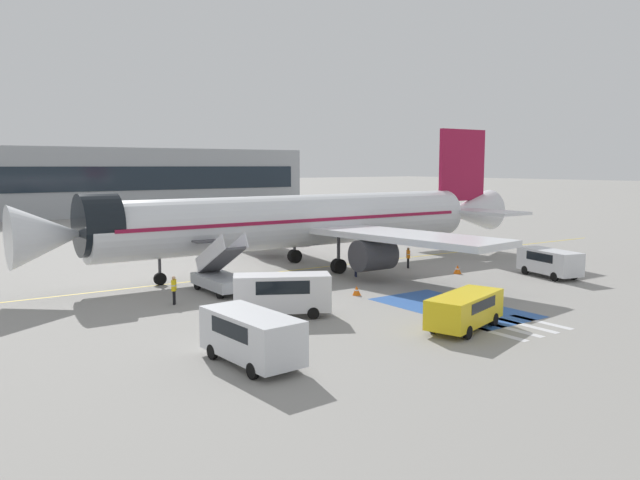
{
  "coord_description": "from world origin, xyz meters",
  "views": [
    {
      "loc": [
        -24.65,
        -40.4,
        8.03
      ],
      "look_at": [
        2.63,
        -2.16,
        2.4
      ],
      "focal_mm": 35.0,
      "sensor_mm": 36.0,
      "label": 1
    }
  ],
  "objects_px": {
    "airliner": "(305,221)",
    "ground_crew_0": "(408,256)",
    "service_van_3": "(550,261)",
    "service_van_1": "(251,334)",
    "traffic_cone_1": "(364,268)",
    "traffic_cone_2": "(357,290)",
    "service_van_0": "(465,308)",
    "ground_crew_1": "(356,262)",
    "ground_crew_2": "(174,288)",
    "fuel_tanker": "(270,222)",
    "boarding_stairs_forward": "(221,277)",
    "service_van_2": "(282,291)",
    "traffic_cone_0": "(457,269)"
  },
  "relations": [
    {
      "from": "airliner",
      "to": "ground_crew_0",
      "type": "bearing_deg",
      "value": -121.67
    },
    {
      "from": "service_van_3",
      "to": "service_van_1",
      "type": "bearing_deg",
      "value": -156.52
    },
    {
      "from": "traffic_cone_1",
      "to": "traffic_cone_2",
      "type": "xyz_separation_m",
      "value": [
        -6.01,
        -6.52,
        0.06
      ]
    },
    {
      "from": "service_van_0",
      "to": "service_van_1",
      "type": "relative_size",
      "value": 1.06
    },
    {
      "from": "ground_crew_0",
      "to": "ground_crew_1",
      "type": "relative_size",
      "value": 0.89
    },
    {
      "from": "ground_crew_0",
      "to": "traffic_cone_1",
      "type": "xyz_separation_m",
      "value": [
        -3.75,
        0.84,
        -0.7
      ]
    },
    {
      "from": "traffic_cone_2",
      "to": "service_van_1",
      "type": "bearing_deg",
      "value": -146.01
    },
    {
      "from": "service_van_3",
      "to": "traffic_cone_2",
      "type": "height_order",
      "value": "service_van_3"
    },
    {
      "from": "service_van_1",
      "to": "service_van_0",
      "type": "bearing_deg",
      "value": 170.2
    },
    {
      "from": "ground_crew_2",
      "to": "service_van_0",
      "type": "bearing_deg",
      "value": 69.52
    },
    {
      "from": "service_van_0",
      "to": "traffic_cone_2",
      "type": "xyz_separation_m",
      "value": [
        0.76,
        9.41,
        -0.78
      ]
    },
    {
      "from": "service_van_3",
      "to": "traffic_cone_2",
      "type": "distance_m",
      "value": 15.69
    },
    {
      "from": "fuel_tanker",
      "to": "service_van_0",
      "type": "bearing_deg",
      "value": -111.23
    },
    {
      "from": "fuel_tanker",
      "to": "traffic_cone_1",
      "type": "bearing_deg",
      "value": -106.97
    },
    {
      "from": "boarding_stairs_forward",
      "to": "service_van_2",
      "type": "distance_m",
      "value": 7.69
    },
    {
      "from": "fuel_tanker",
      "to": "airliner",
      "type": "bearing_deg",
      "value": -117.3
    },
    {
      "from": "ground_crew_0",
      "to": "ground_crew_1",
      "type": "xyz_separation_m",
      "value": [
        -5.76,
        -0.61,
        0.13
      ]
    },
    {
      "from": "service_van_1",
      "to": "traffic_cone_2",
      "type": "xyz_separation_m",
      "value": [
        11.99,
        8.08,
        -0.97
      ]
    },
    {
      "from": "fuel_tanker",
      "to": "traffic_cone_2",
      "type": "bearing_deg",
      "value": -115.0
    },
    {
      "from": "traffic_cone_0",
      "to": "traffic_cone_1",
      "type": "relative_size",
      "value": 1.42
    },
    {
      "from": "service_van_1",
      "to": "ground_crew_2",
      "type": "height_order",
      "value": "service_van_1"
    },
    {
      "from": "service_van_2",
      "to": "traffic_cone_1",
      "type": "xyz_separation_m",
      "value": [
        12.7,
        8.48,
        -1.12
      ]
    },
    {
      "from": "ground_crew_2",
      "to": "airliner",
      "type": "bearing_deg",
      "value": 148.61
    },
    {
      "from": "traffic_cone_1",
      "to": "service_van_2",
      "type": "bearing_deg",
      "value": -146.28
    },
    {
      "from": "ground_crew_0",
      "to": "service_van_2",
      "type": "bearing_deg",
      "value": 146.19
    },
    {
      "from": "ground_crew_2",
      "to": "traffic_cone_2",
      "type": "xyz_separation_m",
      "value": [
        10.27,
        -4.11,
        -0.67
      ]
    },
    {
      "from": "ground_crew_1",
      "to": "service_van_3",
      "type": "bearing_deg",
      "value": -102.61
    },
    {
      "from": "boarding_stairs_forward",
      "to": "fuel_tanker",
      "type": "height_order",
      "value": "boarding_stairs_forward"
    },
    {
      "from": "service_van_0",
      "to": "service_van_2",
      "type": "relative_size",
      "value": 1.01
    },
    {
      "from": "boarding_stairs_forward",
      "to": "service_van_0",
      "type": "height_order",
      "value": "boarding_stairs_forward"
    },
    {
      "from": "ground_crew_0",
      "to": "boarding_stairs_forward",
      "type": "bearing_deg",
      "value": 121.14
    },
    {
      "from": "service_van_2",
      "to": "ground_crew_0",
      "type": "bearing_deg",
      "value": 143.52
    },
    {
      "from": "fuel_tanker",
      "to": "service_van_2",
      "type": "xyz_separation_m",
      "value": [
        -17.96,
        -31.27,
        -0.43
      ]
    },
    {
      "from": "service_van_0",
      "to": "ground_crew_2",
      "type": "relative_size",
      "value": 3.21
    },
    {
      "from": "service_van_2",
      "to": "traffic_cone_0",
      "type": "distance_m",
      "value": 18.11
    },
    {
      "from": "service_van_0",
      "to": "ground_crew_2",
      "type": "height_order",
      "value": "service_van_0"
    },
    {
      "from": "traffic_cone_1",
      "to": "ground_crew_0",
      "type": "bearing_deg",
      "value": -12.69
    },
    {
      "from": "airliner",
      "to": "traffic_cone_1",
      "type": "bearing_deg",
      "value": -138.15
    },
    {
      "from": "airliner",
      "to": "ground_crew_1",
      "type": "height_order",
      "value": "airliner"
    },
    {
      "from": "service_van_2",
      "to": "ground_crew_0",
      "type": "distance_m",
      "value": 18.14
    },
    {
      "from": "boarding_stairs_forward",
      "to": "service_van_3",
      "type": "xyz_separation_m",
      "value": [
        21.8,
        -8.84,
        0.21
      ]
    },
    {
      "from": "service_van_3",
      "to": "traffic_cone_0",
      "type": "xyz_separation_m",
      "value": [
        -4.34,
        4.81,
        -0.86
      ]
    },
    {
      "from": "ground_crew_1",
      "to": "traffic_cone_2",
      "type": "height_order",
      "value": "ground_crew_1"
    },
    {
      "from": "airliner",
      "to": "ground_crew_2",
      "type": "relative_size",
      "value": 24.98
    },
    {
      "from": "service_van_3",
      "to": "service_van_0",
      "type": "bearing_deg",
      "value": -145.47
    },
    {
      "from": "traffic_cone_2",
      "to": "ground_crew_0",
      "type": "bearing_deg",
      "value": 30.2
    },
    {
      "from": "ground_crew_0",
      "to": "fuel_tanker",
      "type": "bearing_deg",
      "value": 27.63
    },
    {
      "from": "boarding_stairs_forward",
      "to": "ground_crew_1",
      "type": "xyz_separation_m",
      "value": [
        10.45,
        -0.65,
        0.08
      ]
    },
    {
      "from": "service_van_2",
      "to": "ground_crew_2",
      "type": "bearing_deg",
      "value": -120.81
    },
    {
      "from": "ground_crew_1",
      "to": "airliner",
      "type": "bearing_deg",
      "value": 34.82
    }
  ]
}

